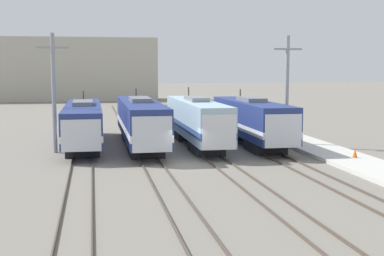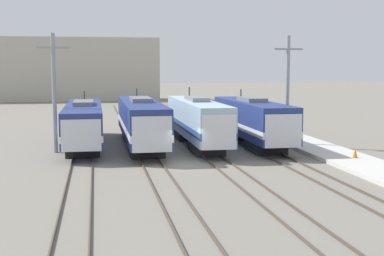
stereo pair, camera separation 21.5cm
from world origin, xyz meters
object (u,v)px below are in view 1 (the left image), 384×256
at_px(locomotive_far_right, 253,121).
at_px(locomotive_center_right, 197,121).
at_px(catenary_tower_left, 54,91).
at_px(traffic_cone, 355,153).
at_px(locomotive_center_left, 141,122).
at_px(catenary_tower_right, 287,89).
at_px(locomotive_far_left, 83,123).

bearing_deg(locomotive_far_right, locomotive_center_right, 175.19).
height_order(catenary_tower_left, traffic_cone, catenary_tower_left).
relative_size(locomotive_center_left, catenary_tower_right, 1.99).
xyz_separation_m(locomotive_far_left, locomotive_center_left, (4.92, -1.14, 0.15)).
distance_m(locomotive_far_right, catenary_tower_left, 17.23).
distance_m(locomotive_far_left, locomotive_center_right, 9.97).
distance_m(locomotive_center_left, locomotive_far_right, 9.88).
distance_m(locomotive_center_left, locomotive_center_right, 4.94).
relative_size(locomotive_center_right, traffic_cone, 26.17).
bearing_deg(traffic_cone, catenary_tower_right, 105.35).
bearing_deg(traffic_cone, catenary_tower_left, 159.41).
xyz_separation_m(catenary_tower_left, catenary_tower_right, (19.75, 0.00, 0.00)).
relative_size(locomotive_far_left, catenary_tower_right, 1.94).
xyz_separation_m(locomotive_center_left, traffic_cone, (14.89, -10.08, -1.59)).
bearing_deg(locomotive_far_right, catenary_tower_right, -18.16).
distance_m(locomotive_far_left, catenary_tower_right, 18.03).
xyz_separation_m(locomotive_center_left, locomotive_far_right, (9.84, -0.90, -0.02)).
bearing_deg(traffic_cone, locomotive_center_right, 136.09).
bearing_deg(catenary_tower_right, locomotive_far_left, 170.46).
height_order(locomotive_far_right, catenary_tower_left, catenary_tower_left).
relative_size(locomotive_center_left, traffic_cone, 28.61).
xyz_separation_m(locomotive_center_right, catenary_tower_left, (-12.05, -1.33, 2.80)).
height_order(locomotive_center_left, locomotive_far_right, locomotive_center_left).
bearing_deg(locomotive_far_left, locomotive_far_right, -7.85).
xyz_separation_m(locomotive_center_right, traffic_cone, (9.97, -9.60, -1.61)).
bearing_deg(catenary_tower_left, locomotive_center_left, 14.23).
distance_m(locomotive_far_left, catenary_tower_left, 4.73).
relative_size(locomotive_far_left, locomotive_center_left, 0.97).
height_order(locomotive_far_left, catenary_tower_left, catenary_tower_left).
bearing_deg(locomotive_far_right, locomotive_far_left, 172.15).
relative_size(locomotive_center_right, catenary_tower_left, 1.82).
bearing_deg(traffic_cone, locomotive_far_right, 118.82).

